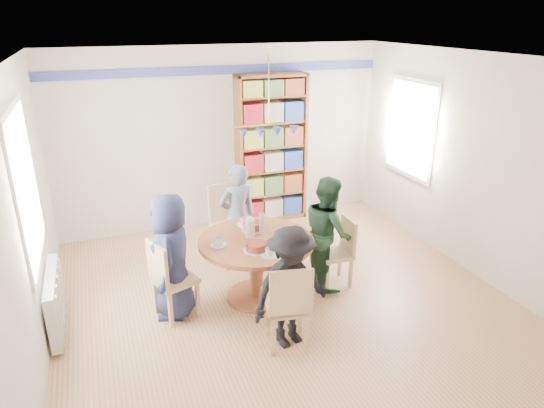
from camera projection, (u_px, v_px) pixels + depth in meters
name	position (u px, v px, depth m)	size (l,w,h in m)	color
ground	(284.00, 300.00, 5.63)	(5.00, 5.00, 0.00)	tan
room_shell	(237.00, 146.00, 5.69)	(5.00, 5.00, 5.00)	white
radiator	(55.00, 301.00, 4.97)	(0.12, 1.00, 0.60)	silver
dining_table	(256.00, 255.00, 5.48)	(1.30, 1.30, 0.75)	#995532
chair_left	(168.00, 276.00, 5.13)	(0.52, 0.52, 0.92)	#D5B583
chair_right	(340.00, 248.00, 5.83)	(0.39, 0.39, 0.84)	#D5B583
chair_far	(229.00, 219.00, 6.39)	(0.54, 0.54, 1.04)	#D5B583
chair_near	(289.00, 304.00, 4.63)	(0.49, 0.49, 0.93)	#D5B583
person_left	(172.00, 256.00, 5.14)	(0.68, 0.44, 1.40)	#1B1F3D
person_right	(327.00, 232.00, 5.74)	(0.67, 0.52, 1.37)	#193220
person_far	(238.00, 216.00, 6.19)	(0.50, 0.33, 1.38)	gray
person_near	(290.00, 287.00, 4.67)	(0.82, 0.47, 1.27)	black
bookshelf	(271.00, 151.00, 7.49)	(1.09, 0.33, 2.29)	brown
tableware	(253.00, 234.00, 5.40)	(1.04, 1.04, 0.27)	white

